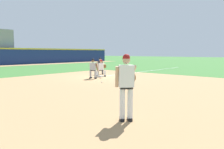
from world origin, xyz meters
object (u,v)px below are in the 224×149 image
first_base_bag (100,76)px  umpire (100,65)px  pitcher (127,83)px  first_baseman (101,67)px  baserunner (93,68)px  baseball (102,82)px

first_base_bag → umpire: bearing=44.1°
pitcher → first_baseman: pitcher is taller
first_base_bag → first_baseman: (0.22, 0.09, 0.69)m
first_base_bag → first_baseman: 0.73m
baserunner → umpire: same height
baseball → pitcher: 7.85m
first_baseman → umpire: bearing=47.1°
first_base_bag → baseball: first_base_bag is taller
first_base_bag → pitcher: pitcher is taller
first_baseman → umpire: 1.75m
pitcher → baserunner: pitcher is taller
first_baseman → baserunner: size_ratio=0.92×
first_base_bag → pitcher: 11.09m
pitcher → baserunner: bearing=51.1°
baserunner → first_base_bag: bearing=18.1°
first_base_bag → pitcher: bearing=-132.3°
umpire → baseball: bearing=-135.0°
pitcher → first_baseman: (7.66, 8.26, -0.33)m
baserunner → pitcher: bearing=-128.9°
baseball → pitcher: size_ratio=0.04×
baseball → baserunner: bearing=59.8°
first_baseman → baserunner: bearing=-161.3°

